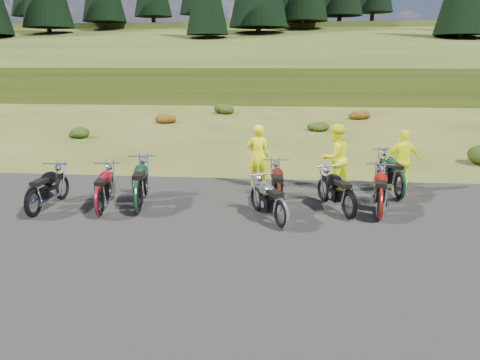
# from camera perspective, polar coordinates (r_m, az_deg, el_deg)

# --- Properties ---
(ground) EXTENTS (300.00, 300.00, 0.00)m
(ground) POSITION_cam_1_polar(r_m,az_deg,el_deg) (10.85, 1.08, -5.24)
(ground) COLOR #3D4517
(ground) RESTS_ON ground
(gravel_pad) EXTENTS (20.00, 12.00, 0.04)m
(gravel_pad) POSITION_cam_1_polar(r_m,az_deg,el_deg) (9.00, 0.10, -9.54)
(gravel_pad) COLOR black
(gravel_pad) RESTS_ON ground
(hill_slope) EXTENTS (300.00, 45.97, 9.37)m
(hill_slope) POSITION_cam_1_polar(r_m,az_deg,el_deg) (60.29, 4.76, 11.02)
(hill_slope) COLOR #313D14
(hill_slope) RESTS_ON ground
(hill_plateau) EXTENTS (300.00, 90.00, 9.17)m
(hill_plateau) POSITION_cam_1_polar(r_m,az_deg,el_deg) (120.24, 5.16, 12.75)
(hill_plateau) COLOR #313D14
(hill_plateau) RESTS_ON ground
(shrub_1) EXTENTS (1.03, 1.03, 0.61)m
(shrub_1) POSITION_cam_1_polar(r_m,az_deg,el_deg) (23.87, -19.15, 5.65)
(shrub_1) COLOR #23380E
(shrub_1) RESTS_ON ground
(shrub_2) EXTENTS (1.30, 1.30, 0.77)m
(shrub_2) POSITION_cam_1_polar(r_m,az_deg,el_deg) (27.86, -9.18, 7.59)
(shrub_2) COLOR maroon
(shrub_2) RESTS_ON ground
(shrub_3) EXTENTS (1.56, 1.56, 0.92)m
(shrub_3) POSITION_cam_1_polar(r_m,az_deg,el_deg) (32.49, -1.82, 8.88)
(shrub_3) COLOR #23380E
(shrub_3) RESTS_ON ground
(shrub_4) EXTENTS (0.77, 0.77, 0.45)m
(shrub_4) POSITION_cam_1_polar(r_m,az_deg,el_deg) (19.71, 1.96, 4.48)
(shrub_4) COLOR maroon
(shrub_4) RESTS_ON ground
(shrub_5) EXTENTS (1.03, 1.03, 0.61)m
(shrub_5) POSITION_cam_1_polar(r_m,az_deg,el_deg) (24.97, 9.42, 6.61)
(shrub_5) COLOR #23380E
(shrub_5) RESTS_ON ground
(shrub_6) EXTENTS (1.30, 1.30, 0.77)m
(shrub_6) POSITION_cam_1_polar(r_m,az_deg,el_deg) (30.51, 14.26, 7.93)
(shrub_6) COLOR maroon
(shrub_6) RESTS_ON ground
(motorcycle_0) EXTENTS (0.75, 2.09, 1.08)m
(motorcycle_0) POSITION_cam_1_polar(r_m,az_deg,el_deg) (12.17, -23.71, -4.29)
(motorcycle_0) COLOR black
(motorcycle_0) RESTS_ON ground
(motorcycle_1) EXTENTS (1.02, 2.18, 1.10)m
(motorcycle_1) POSITION_cam_1_polar(r_m,az_deg,el_deg) (11.64, -16.65, -4.47)
(motorcycle_1) COLOR maroon
(motorcycle_1) RESTS_ON ground
(motorcycle_2) EXTENTS (1.17, 2.42, 1.21)m
(motorcycle_2) POSITION_cam_1_polar(r_m,az_deg,el_deg) (11.65, -12.26, -4.16)
(motorcycle_2) COLOR #0E3418
(motorcycle_2) RESTS_ON ground
(motorcycle_3) EXTENTS (1.49, 2.06, 1.04)m
(motorcycle_3) POSITION_cam_1_polar(r_m,az_deg,el_deg) (10.45, 4.98, -6.08)
(motorcycle_3) COLOR #A9A8AD
(motorcycle_3) RESTS_ON ground
(motorcycle_4) EXTENTS (0.88, 2.20, 1.13)m
(motorcycle_4) POSITION_cam_1_polar(r_m,az_deg,el_deg) (11.42, 4.68, -4.26)
(motorcycle_4) COLOR #4B120C
(motorcycle_4) RESTS_ON ground
(motorcycle_5) EXTENTS (1.36, 2.14, 1.06)m
(motorcycle_5) POSITION_cam_1_polar(r_m,az_deg,el_deg) (11.31, 13.05, -4.78)
(motorcycle_5) COLOR black
(motorcycle_5) RESTS_ON ground
(motorcycle_6) EXTENTS (1.05, 2.23, 1.12)m
(motorcycle_6) POSITION_cam_1_polar(r_m,az_deg,el_deg) (11.41, 16.58, -4.86)
(motorcycle_6) COLOR maroon
(motorcycle_6) RESTS_ON ground
(motorcycle_7) EXTENTS (1.02, 2.33, 1.18)m
(motorcycle_7) POSITION_cam_1_polar(r_m,az_deg,el_deg) (13.20, 18.74, -2.39)
(motorcycle_7) COLOR black
(motorcycle_7) RESTS_ON ground
(person_middle) EXTENTS (0.68, 0.46, 1.83)m
(person_middle) POSITION_cam_1_polar(r_m,az_deg,el_deg) (13.61, 2.20, 2.85)
(person_middle) COLOR #E1EA0C
(person_middle) RESTS_ON ground
(person_right_a) EXTENTS (1.17, 1.12, 1.89)m
(person_right_a) POSITION_cam_1_polar(r_m,az_deg,el_deg) (13.45, 11.47, 2.57)
(person_right_a) COLOR #E1EA0C
(person_right_a) RESTS_ON ground
(person_right_b) EXTENTS (1.06, 0.53, 1.75)m
(person_right_b) POSITION_cam_1_polar(r_m,az_deg,el_deg) (13.89, 19.22, 2.11)
(person_right_b) COLOR #E1EA0C
(person_right_b) RESTS_ON ground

